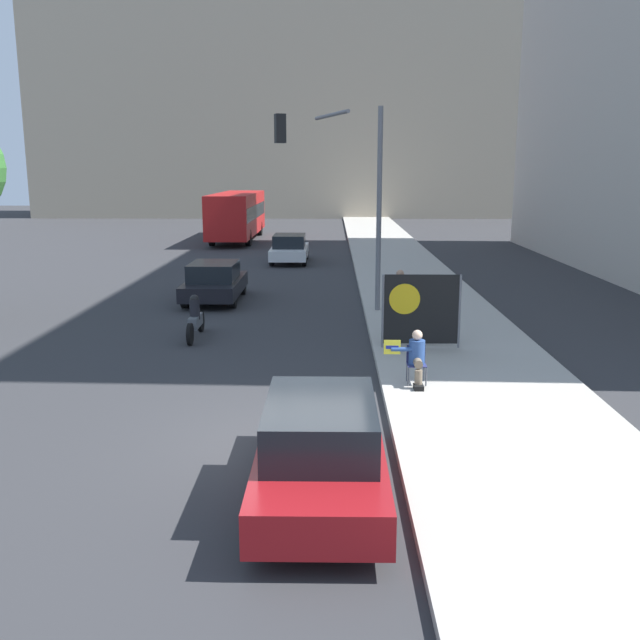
{
  "coord_description": "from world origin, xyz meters",
  "views": [
    {
      "loc": [
        0.66,
        -11.5,
        4.65
      ],
      "look_at": [
        0.4,
        4.82,
        1.18
      ],
      "focal_mm": 40.0,
      "sensor_mm": 36.0,
      "label": 1
    }
  ],
  "objects_px": {
    "seated_protester": "(416,356)",
    "motorcycle_on_road": "(195,319)",
    "traffic_light_pole": "(345,175)",
    "pedestrian_behind": "(400,299)",
    "car_on_road_midblock": "(290,248)",
    "parked_car_curbside": "(321,448)",
    "city_bus_on_road": "(237,213)",
    "protest_banner": "(420,309)",
    "car_on_road_nearest": "(215,282)"
  },
  "relations": [
    {
      "from": "seated_protester",
      "to": "motorcycle_on_road",
      "type": "relative_size",
      "value": 0.52
    },
    {
      "from": "traffic_light_pole",
      "to": "pedestrian_behind",
      "type": "bearing_deg",
      "value": -58.39
    },
    {
      "from": "traffic_light_pole",
      "to": "car_on_road_midblock",
      "type": "distance_m",
      "value": 14.15
    },
    {
      "from": "parked_car_curbside",
      "to": "car_on_road_midblock",
      "type": "distance_m",
      "value": 26.3
    },
    {
      "from": "parked_car_curbside",
      "to": "seated_protester",
      "type": "bearing_deg",
      "value": 68.8
    },
    {
      "from": "traffic_light_pole",
      "to": "motorcycle_on_road",
      "type": "height_order",
      "value": "traffic_light_pole"
    },
    {
      "from": "traffic_light_pole",
      "to": "city_bus_on_road",
      "type": "distance_m",
      "value": 25.72
    },
    {
      "from": "motorcycle_on_road",
      "to": "seated_protester",
      "type": "bearing_deg",
      "value": -40.6
    },
    {
      "from": "protest_banner",
      "to": "traffic_light_pole",
      "type": "relative_size",
      "value": 0.31
    },
    {
      "from": "traffic_light_pole",
      "to": "car_on_road_midblock",
      "type": "bearing_deg",
      "value": 100.7
    },
    {
      "from": "pedestrian_behind",
      "to": "parked_car_curbside",
      "type": "xyz_separation_m",
      "value": [
        -2.08,
        -10.35,
        -0.29
      ]
    },
    {
      "from": "parked_car_curbside",
      "to": "car_on_road_midblock",
      "type": "relative_size",
      "value": 1.04
    },
    {
      "from": "city_bus_on_road",
      "to": "car_on_road_nearest",
      "type": "bearing_deg",
      "value": -84.71
    },
    {
      "from": "traffic_light_pole",
      "to": "parked_car_curbside",
      "type": "bearing_deg",
      "value": -92.5
    },
    {
      "from": "protest_banner",
      "to": "car_on_road_midblock",
      "type": "height_order",
      "value": "protest_banner"
    },
    {
      "from": "car_on_road_nearest",
      "to": "motorcycle_on_road",
      "type": "bearing_deg",
      "value": -86.18
    },
    {
      "from": "pedestrian_behind",
      "to": "seated_protester",
      "type": "bearing_deg",
      "value": -119.32
    },
    {
      "from": "seated_protester",
      "to": "motorcycle_on_road",
      "type": "bearing_deg",
      "value": 146.11
    },
    {
      "from": "pedestrian_behind",
      "to": "traffic_light_pole",
      "type": "bearing_deg",
      "value": 93.78
    },
    {
      "from": "pedestrian_behind",
      "to": "parked_car_curbside",
      "type": "height_order",
      "value": "pedestrian_behind"
    },
    {
      "from": "seated_protester",
      "to": "parked_car_curbside",
      "type": "distance_m",
      "value": 5.36
    },
    {
      "from": "pedestrian_behind",
      "to": "traffic_light_pole",
      "type": "height_order",
      "value": "traffic_light_pole"
    },
    {
      "from": "car_on_road_midblock",
      "to": "pedestrian_behind",
      "type": "bearing_deg",
      "value": -75.67
    },
    {
      "from": "motorcycle_on_road",
      "to": "car_on_road_midblock",
      "type": "bearing_deg",
      "value": 84.19
    },
    {
      "from": "parked_car_curbside",
      "to": "city_bus_on_road",
      "type": "bearing_deg",
      "value": 99.19
    },
    {
      "from": "parked_car_curbside",
      "to": "protest_banner",
      "type": "bearing_deg",
      "value": 73.65
    },
    {
      "from": "protest_banner",
      "to": "traffic_light_pole",
      "type": "distance_m",
      "value": 5.96
    },
    {
      "from": "seated_protester",
      "to": "car_on_road_midblock",
      "type": "distance_m",
      "value": 21.59
    },
    {
      "from": "pedestrian_behind",
      "to": "protest_banner",
      "type": "bearing_deg",
      "value": -109.14
    },
    {
      "from": "car_on_road_nearest",
      "to": "city_bus_on_road",
      "type": "distance_m",
      "value": 22.15
    },
    {
      "from": "city_bus_on_road",
      "to": "protest_banner",
      "type": "bearing_deg",
      "value": -73.88
    },
    {
      "from": "car_on_road_nearest",
      "to": "city_bus_on_road",
      "type": "relative_size",
      "value": 0.38
    },
    {
      "from": "pedestrian_behind",
      "to": "car_on_road_midblock",
      "type": "xyz_separation_m",
      "value": [
        -4.05,
        15.87,
        -0.32
      ]
    },
    {
      "from": "protest_banner",
      "to": "parked_car_curbside",
      "type": "bearing_deg",
      "value": -106.35
    },
    {
      "from": "parked_car_curbside",
      "to": "car_on_road_midblock",
      "type": "height_order",
      "value": "parked_car_curbside"
    },
    {
      "from": "city_bus_on_road",
      "to": "motorcycle_on_road",
      "type": "height_order",
      "value": "city_bus_on_road"
    },
    {
      "from": "seated_protester",
      "to": "traffic_light_pole",
      "type": "distance_m",
      "value": 8.75
    },
    {
      "from": "pedestrian_behind",
      "to": "traffic_light_pole",
      "type": "xyz_separation_m",
      "value": [
        -1.52,
        2.47,
        3.42
      ]
    },
    {
      "from": "protest_banner",
      "to": "car_on_road_midblock",
      "type": "bearing_deg",
      "value": 103.67
    },
    {
      "from": "protest_banner",
      "to": "city_bus_on_road",
      "type": "distance_m",
      "value": 30.53
    },
    {
      "from": "seated_protester",
      "to": "motorcycle_on_road",
      "type": "xyz_separation_m",
      "value": [
        -5.59,
        4.79,
        -0.24
      ]
    },
    {
      "from": "pedestrian_behind",
      "to": "motorcycle_on_road",
      "type": "bearing_deg",
      "value": 157.79
    },
    {
      "from": "motorcycle_on_road",
      "to": "city_bus_on_road",
      "type": "bearing_deg",
      "value": 94.99
    },
    {
      "from": "traffic_light_pole",
      "to": "car_on_road_midblock",
      "type": "height_order",
      "value": "traffic_light_pole"
    },
    {
      "from": "parked_car_curbside",
      "to": "car_on_road_nearest",
      "type": "distance_m",
      "value": 16.01
    },
    {
      "from": "pedestrian_behind",
      "to": "car_on_road_midblock",
      "type": "distance_m",
      "value": 16.39
    },
    {
      "from": "parked_car_curbside",
      "to": "car_on_road_midblock",
      "type": "bearing_deg",
      "value": 94.31
    },
    {
      "from": "traffic_light_pole",
      "to": "city_bus_on_road",
      "type": "relative_size",
      "value": 0.56
    },
    {
      "from": "pedestrian_behind",
      "to": "motorcycle_on_road",
      "type": "height_order",
      "value": "pedestrian_behind"
    },
    {
      "from": "seated_protester",
      "to": "pedestrian_behind",
      "type": "height_order",
      "value": "pedestrian_behind"
    }
  ]
}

